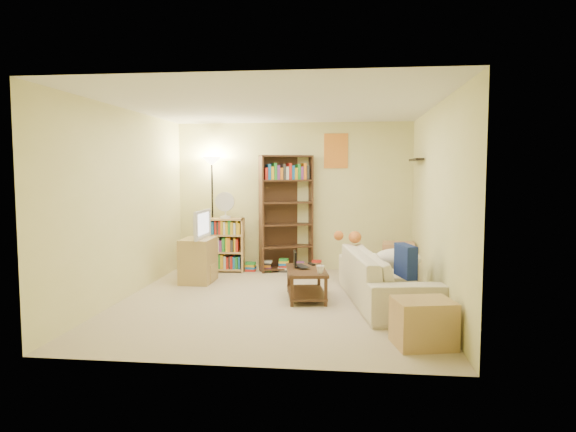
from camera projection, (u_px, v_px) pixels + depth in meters
The scene contains 19 objects.
room at pixel (275, 176), 6.51m from camera, with size 4.50×4.54×2.52m.
sofa at pixel (386, 277), 6.55m from camera, with size 1.24×2.35×0.65m, color beige.
navy_pillow at pixel (406, 261), 6.05m from camera, with size 0.43×0.13×0.39m, color navy.
cream_blanket at pixel (398, 259), 6.59m from camera, with size 0.60×0.43×0.26m, color white.
tabby_cat at pixel (352, 237), 7.35m from camera, with size 0.52×0.25×0.18m.
coffee_table at pixel (306, 280), 6.75m from camera, with size 0.64×0.96×0.40m.
laptop at pixel (305, 266), 6.85m from camera, with size 0.33×0.39×0.03m, color black.
laptop_screen at pixel (295, 259), 6.83m from camera, with size 0.01×0.30×0.20m, color white.
mug at pixel (320, 269), 6.46m from camera, with size 0.14×0.14×0.10m, color white.
tv_remote at pixel (312, 264), 7.04m from camera, with size 0.05×0.16×0.02m, color black.
tv_stand at pixel (198, 260), 7.77m from camera, with size 0.45×0.62×0.67m, color tan.
television at pixel (198, 224), 7.72m from camera, with size 0.11×0.74×0.43m, color black.
tall_bookshelf at pixel (286, 210), 8.60m from camera, with size 0.92×0.59×1.95m.
short_bookshelf at pixel (223, 245), 8.60m from camera, with size 0.71×0.32×0.90m.
desk_fan at pixel (225, 204), 8.49m from camera, with size 0.32×0.18×0.44m.
floor_lamp at pixel (212, 180), 8.70m from camera, with size 0.33×0.33×1.92m.
side_table at pixel (398, 261), 8.03m from camera, with size 0.49×0.49×0.56m, color tan.
end_cabinet at pixel (423, 323), 4.93m from camera, with size 0.54×0.45×0.45m, color tan.
book_stacks at pixel (285, 266), 8.58m from camera, with size 1.30×0.17×0.22m.
Camera 1 is at (0.91, -6.46, 1.68)m, focal length 32.00 mm.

